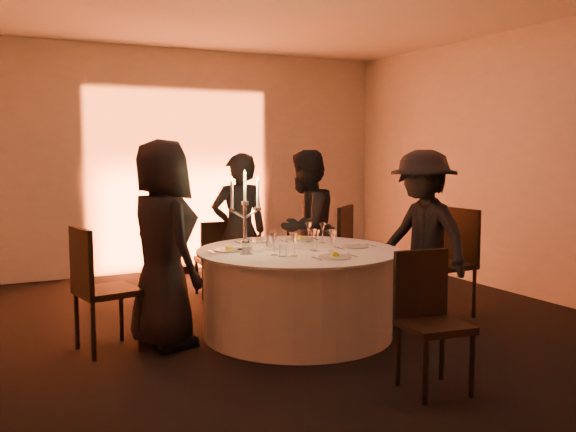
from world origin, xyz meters
name	(u,v)px	position (x,y,z in m)	size (l,w,h in m)	color
floor	(298,334)	(0.00, 0.00, 0.00)	(7.00, 7.00, 0.00)	black
wall_back	(179,161)	(0.00, 3.50, 1.50)	(7.00, 7.00, 0.00)	#BBB4AD
wall_right	(543,164)	(3.00, 0.00, 1.50)	(7.00, 7.00, 0.00)	#BBB4AD
uplighter_fixture	(188,269)	(0.00, 3.20, 0.05)	(0.25, 0.12, 0.10)	black
banquet_table	(298,292)	(0.00, 0.00, 0.38)	(1.80, 1.80, 0.77)	black
chair_left	(96,282)	(-1.70, 0.28, 0.58)	(0.53, 0.53, 1.03)	black
chair_back_left	(215,255)	(-0.15, 1.71, 0.48)	(0.41, 0.41, 0.86)	black
chair_back_right	(335,246)	(1.00, 1.04, 0.59)	(0.64, 0.64, 1.04)	black
chair_right	(452,255)	(1.69, -0.08, 0.61)	(0.49, 0.49, 1.07)	black
chair_front	(429,312)	(0.21, -1.55, 0.54)	(0.47, 0.47, 0.96)	black
guest_left	(163,244)	(-1.16, 0.22, 0.87)	(0.85, 0.55, 1.74)	black
guest_back_left	(239,232)	(-0.11, 1.10, 0.81)	(0.59, 0.39, 1.62)	black
guest_back_right	(305,228)	(0.58, 0.94, 0.82)	(0.80, 0.62, 1.65)	black
guest_right	(423,237)	(1.25, -0.16, 0.83)	(1.07, 0.61, 1.65)	black
plate_left	(229,249)	(-0.58, 0.20, 0.79)	(0.36, 0.26, 0.08)	silver
plate_back_left	(254,241)	(-0.17, 0.60, 0.78)	(0.35, 0.28, 0.01)	silver
plate_back_right	(299,239)	(0.26, 0.49, 0.79)	(0.35, 0.27, 0.08)	silver
plate_right	(355,247)	(0.52, -0.12, 0.78)	(0.36, 0.25, 0.01)	silver
plate_front	(335,256)	(0.07, -0.52, 0.79)	(0.36, 0.27, 0.08)	silver
coffee_cup	(246,251)	(-0.51, -0.03, 0.80)	(0.11, 0.11, 0.07)	silver
candelabra	(245,223)	(-0.47, 0.09, 1.02)	(0.30, 0.14, 0.71)	silver
wine_glass_a	(316,236)	(0.09, -0.18, 0.91)	(0.07, 0.07, 0.19)	white
wine_glass_b	(308,228)	(0.29, 0.34, 0.91)	(0.07, 0.07, 0.19)	white
wine_glass_c	(322,229)	(0.39, 0.25, 0.91)	(0.07, 0.07, 0.19)	white
wine_glass_d	(313,235)	(0.09, -0.10, 0.91)	(0.07, 0.07, 0.19)	white
wine_glass_e	(331,236)	(0.21, -0.22, 0.91)	(0.07, 0.07, 0.19)	white
wine_glass_f	(333,238)	(0.15, -0.34, 0.91)	(0.07, 0.07, 0.19)	white
wine_glass_g	(274,239)	(-0.33, -0.19, 0.91)	(0.07, 0.07, 0.19)	white
wine_glass_h	(294,240)	(-0.19, -0.30, 0.91)	(0.07, 0.07, 0.19)	white
tumbler_a	(270,242)	(-0.16, 0.26, 0.82)	(0.07, 0.07, 0.09)	white
tumbler_b	(283,251)	(-0.28, -0.27, 0.82)	(0.07, 0.07, 0.09)	white
tumbler_c	(250,242)	(-0.33, 0.31, 0.82)	(0.07, 0.07, 0.09)	white
tumbler_d	(269,240)	(-0.12, 0.35, 0.82)	(0.07, 0.07, 0.09)	white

